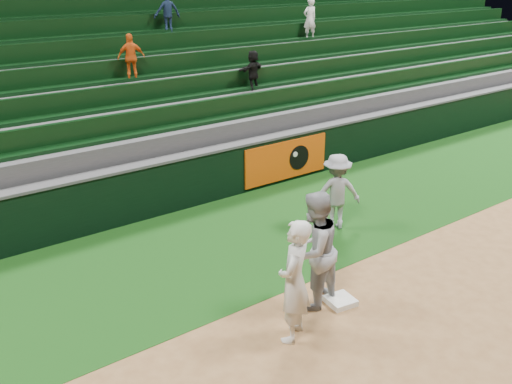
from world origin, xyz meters
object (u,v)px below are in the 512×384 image
(first_baseman, at_px, (294,281))
(base_coach, at_px, (336,192))
(baserunner, at_px, (314,250))
(first_base, at_px, (340,301))

(first_baseman, xyz_separation_m, base_coach, (3.21, 2.41, -0.14))
(baserunner, distance_m, base_coach, 3.05)
(first_baseman, distance_m, base_coach, 4.01)
(baserunner, height_order, base_coach, baserunner)
(first_base, xyz_separation_m, baserunner, (-0.39, 0.28, 0.94))
(first_baseman, relative_size, base_coach, 1.18)
(first_base, distance_m, first_baseman, 1.53)
(first_base, height_order, base_coach, base_coach)
(first_base, relative_size, first_baseman, 0.23)
(first_baseman, bearing_deg, base_coach, -176.17)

